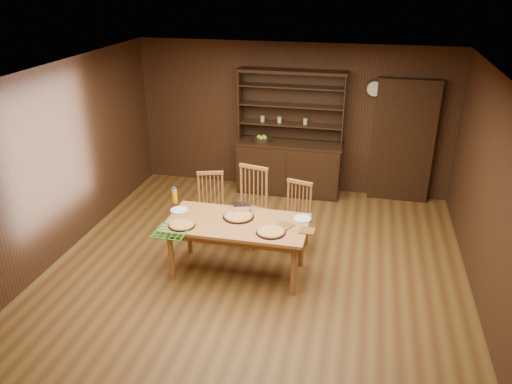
% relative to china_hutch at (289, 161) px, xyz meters
% --- Properties ---
extents(floor, '(6.00, 6.00, 0.00)m').
position_rel_china_hutch_xyz_m(floor, '(0.00, -2.75, -0.60)').
color(floor, brown).
rests_on(floor, ground).
extents(room_shell, '(6.00, 6.00, 6.00)m').
position_rel_china_hutch_xyz_m(room_shell, '(0.00, -2.75, 0.98)').
color(room_shell, white).
rests_on(room_shell, floor).
extents(china_hutch, '(1.84, 0.52, 2.17)m').
position_rel_china_hutch_xyz_m(china_hutch, '(0.00, 0.00, 0.00)').
color(china_hutch, black).
rests_on(china_hutch, floor).
extents(doorway, '(1.00, 0.18, 2.10)m').
position_rel_china_hutch_xyz_m(doorway, '(1.90, 0.15, 0.45)').
color(doorway, black).
rests_on(doorway, floor).
extents(wall_clock, '(0.30, 0.05, 0.30)m').
position_rel_china_hutch_xyz_m(wall_clock, '(1.35, 0.20, 1.30)').
color(wall_clock, black).
rests_on(wall_clock, room_shell).
extents(dining_table, '(1.80, 0.90, 0.75)m').
position_rel_china_hutch_xyz_m(dining_table, '(-0.22, -2.74, 0.07)').
color(dining_table, '#B4753E').
rests_on(dining_table, floor).
extents(chair_left, '(0.50, 0.49, 1.00)m').
position_rel_china_hutch_xyz_m(chair_left, '(-0.87, -1.84, -0.07)').
color(chair_left, '#B2783D').
rests_on(chair_left, floor).
extents(chair_center, '(0.56, 0.54, 1.14)m').
position_rel_china_hutch_xyz_m(chair_center, '(-0.26, -1.85, 0.01)').
color(chair_center, '#B2783D').
rests_on(chair_center, floor).
extents(chair_right, '(0.49, 0.47, 0.99)m').
position_rel_china_hutch_xyz_m(chair_right, '(0.41, -1.87, -0.07)').
color(chair_right, '#B2783D').
rests_on(chair_right, floor).
extents(pizza_left, '(0.34, 0.34, 0.04)m').
position_rel_china_hutch_xyz_m(pizza_left, '(-0.87, -3.00, 0.17)').
color(pizza_left, black).
rests_on(pizza_left, dining_table).
extents(pizza_right, '(0.37, 0.37, 0.04)m').
position_rel_china_hutch_xyz_m(pizza_right, '(0.25, -2.93, 0.17)').
color(pizza_right, black).
rests_on(pizza_right, dining_table).
extents(pizza_center, '(0.41, 0.41, 0.04)m').
position_rel_china_hutch_xyz_m(pizza_center, '(-0.24, -2.61, 0.17)').
color(pizza_center, black).
rests_on(pizza_center, dining_table).
extents(cooling_rack, '(0.43, 0.43, 0.02)m').
position_rel_china_hutch_xyz_m(cooling_rack, '(-0.95, -3.18, 0.16)').
color(cooling_rack, green).
rests_on(cooling_rack, dining_table).
extents(plate_left, '(0.25, 0.25, 0.02)m').
position_rel_china_hutch_xyz_m(plate_left, '(-1.06, -2.60, 0.16)').
color(plate_left, white).
rests_on(plate_left, dining_table).
extents(plate_right, '(0.24, 0.24, 0.02)m').
position_rel_china_hutch_xyz_m(plate_right, '(0.57, -2.48, 0.16)').
color(plate_right, white).
rests_on(plate_right, dining_table).
extents(foil_dish, '(0.27, 0.23, 0.09)m').
position_rel_china_hutch_xyz_m(foil_dish, '(-0.25, -2.41, 0.20)').
color(foil_dish, silver).
rests_on(foil_dish, dining_table).
extents(juice_bottle, '(0.07, 0.07, 0.23)m').
position_rel_china_hutch_xyz_m(juice_bottle, '(-1.20, -2.38, 0.26)').
color(juice_bottle, orange).
rests_on(juice_bottle, dining_table).
extents(pot_holder_a, '(0.19, 0.19, 0.01)m').
position_rel_china_hutch_xyz_m(pot_holder_a, '(0.68, -2.79, 0.16)').
color(pot_holder_a, red).
rests_on(pot_holder_a, dining_table).
extents(pot_holder_b, '(0.25, 0.25, 0.01)m').
position_rel_china_hutch_xyz_m(pot_holder_b, '(0.38, -2.72, 0.16)').
color(pot_holder_b, red).
rests_on(pot_holder_b, dining_table).
extents(fruit_bowl, '(0.30, 0.30, 0.12)m').
position_rel_china_hutch_xyz_m(fruit_bowl, '(-0.48, -0.07, 0.39)').
color(fruit_bowl, black).
rests_on(fruit_bowl, china_hutch).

